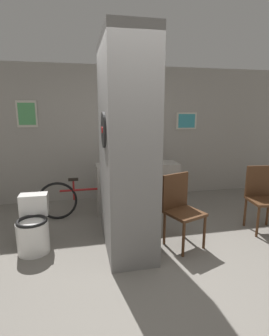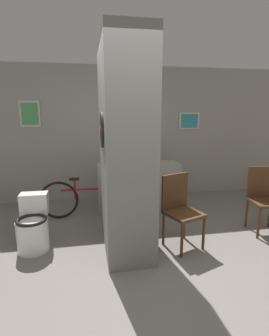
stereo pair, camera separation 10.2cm
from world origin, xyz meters
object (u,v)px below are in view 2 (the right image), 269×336
(chair_by_doorway, at_px, (264,196))
(bottle_tall, at_px, (132,159))
(toilet, at_px, (33,227))
(chair_near_pillar, at_px, (180,207))
(bicycle, at_px, (92,197))

(chair_by_doorway, xyz_separation_m, bottle_tall, (-1.78, 1.05, 0.43))
(toilet, bearing_deg, bottle_tall, 34.09)
(chair_near_pillar, relative_size, bottle_tall, 3.46)
(chair_near_pillar, bearing_deg, chair_by_doorway, -12.64)
(chair_near_pillar, distance_m, bottle_tall, 1.38)
(toilet, relative_size, bicycle, 0.40)
(chair_near_pillar, xyz_separation_m, bottle_tall, (-0.41, 1.25, 0.43))
(bottle_tall, bearing_deg, toilet, -145.91)
(toilet, xyz_separation_m, chair_by_doorway, (3.25, -0.05, 0.23))
(toilet, bearing_deg, chair_near_pillar, -7.46)
(chair_by_doorway, relative_size, bottle_tall, 3.46)
(bottle_tall, bearing_deg, bicycle, -175.65)
(chair_near_pillar, bearing_deg, bicycle, 112.41)
(toilet, relative_size, chair_near_pillar, 0.72)
(chair_by_doorway, bearing_deg, bottle_tall, 157.05)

